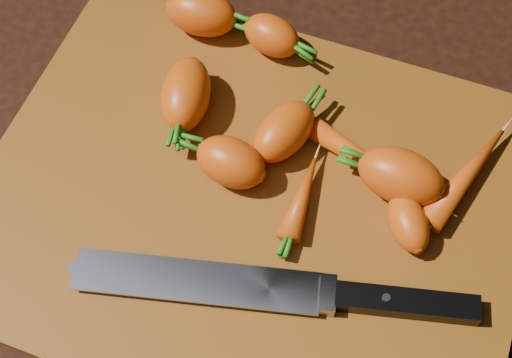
% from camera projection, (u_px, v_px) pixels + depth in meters
% --- Properties ---
extents(ground, '(2.00, 2.00, 0.01)m').
position_uv_depth(ground, '(252.00, 205.00, 0.67)').
color(ground, black).
extents(cutting_board, '(0.50, 0.40, 0.01)m').
position_uv_depth(cutting_board, '(252.00, 200.00, 0.66)').
color(cutting_board, brown).
rests_on(cutting_board, ground).
extents(carrot_0, '(0.08, 0.05, 0.05)m').
position_uv_depth(carrot_0, '(201.00, 13.00, 0.73)').
color(carrot_0, '#E7540E').
rests_on(carrot_0, cutting_board).
extents(carrot_1, '(0.07, 0.05, 0.05)m').
position_uv_depth(carrot_1, '(231.00, 162.00, 0.65)').
color(carrot_1, '#E7540E').
rests_on(carrot_1, cutting_board).
extents(carrot_2, '(0.06, 0.09, 0.05)m').
position_uv_depth(carrot_2, '(186.00, 94.00, 0.68)').
color(carrot_2, '#E7540E').
rests_on(carrot_2, cutting_board).
extents(carrot_3, '(0.07, 0.08, 0.04)m').
position_uv_depth(carrot_3, '(284.00, 131.00, 0.67)').
color(carrot_3, '#E7540E').
rests_on(carrot_3, cutting_board).
extents(carrot_4, '(0.08, 0.06, 0.05)m').
position_uv_depth(carrot_4, '(401.00, 176.00, 0.64)').
color(carrot_4, '#E7540E').
rests_on(carrot_4, cutting_board).
extents(carrot_5, '(0.07, 0.05, 0.04)m').
position_uv_depth(carrot_5, '(272.00, 36.00, 0.72)').
color(carrot_5, '#E7540E').
rests_on(carrot_5, cutting_board).
extents(carrot_6, '(0.06, 0.07, 0.03)m').
position_uv_depth(carrot_6, '(408.00, 223.00, 0.63)').
color(carrot_6, '#E7540E').
rests_on(carrot_6, cutting_board).
extents(carrot_7, '(0.07, 0.13, 0.03)m').
position_uv_depth(carrot_7, '(466.00, 176.00, 0.65)').
color(carrot_7, '#E7540E').
rests_on(carrot_7, cutting_board).
extents(carrot_8, '(0.13, 0.06, 0.02)m').
position_uv_depth(carrot_8, '(371.00, 164.00, 0.66)').
color(carrot_8, '#E7540E').
rests_on(carrot_8, cutting_board).
extents(carrot_9, '(0.02, 0.09, 0.02)m').
position_uv_depth(carrot_9, '(302.00, 197.00, 0.65)').
color(carrot_9, '#E7540E').
rests_on(carrot_9, cutting_board).
extents(knife, '(0.34, 0.11, 0.02)m').
position_uv_depth(knife, '(221.00, 284.00, 0.61)').
color(knife, gray).
rests_on(knife, cutting_board).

